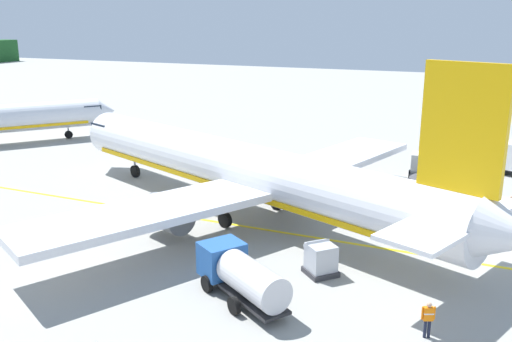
# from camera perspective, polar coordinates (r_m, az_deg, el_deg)

# --- Properties ---
(airliner_foreground) EXTENTS (33.54, 39.92, 11.90)m
(airliner_foreground) POSITION_cam_1_polar(r_m,az_deg,el_deg) (39.83, -1.35, 0.06)
(airliner_foreground) COLOR white
(airliner_foreground) RESTS_ON ground
(service_truck_baggage) EXTENTS (4.98, 6.17, 2.40)m
(service_truck_baggage) POSITION_cam_1_polar(r_m,az_deg,el_deg) (28.64, -1.50, -10.52)
(service_truck_baggage) COLOR #2659A5
(service_truck_baggage) RESTS_ON ground
(service_truck_catering) EXTENTS (4.36, 5.95, 2.98)m
(service_truck_catering) POSITION_cam_1_polar(r_m,az_deg,el_deg) (56.16, 24.70, 1.30)
(service_truck_catering) COLOR #2659A5
(service_truck_catering) RESTS_ON ground
(service_truck_pushback) EXTENTS (6.89, 2.87, 2.68)m
(service_truck_pushback) POSITION_cam_1_polar(r_m,az_deg,el_deg) (50.41, 16.78, 0.06)
(service_truck_pushback) COLOR white
(service_truck_pushback) RESTS_ON ground
(cargo_container_mid) EXTENTS (2.29, 2.29, 1.90)m
(cargo_container_mid) POSITION_cam_1_polar(r_m,az_deg,el_deg) (31.68, 6.64, -8.98)
(cargo_container_mid) COLOR #333338
(cargo_container_mid) RESTS_ON ground
(crew_marshaller) EXTENTS (0.47, 0.49, 1.65)m
(crew_marshaller) POSITION_cam_1_polar(r_m,az_deg,el_deg) (43.97, 24.62, -3.18)
(crew_marshaller) COLOR #191E33
(crew_marshaller) RESTS_ON ground
(crew_loader_left) EXTENTS (0.62, 0.30, 1.72)m
(crew_loader_left) POSITION_cam_1_polar(r_m,az_deg,el_deg) (44.91, 10.14, -1.56)
(crew_loader_left) COLOR #191E33
(crew_loader_left) RESTS_ON ground
(crew_loader_right) EXTENTS (0.40, 0.58, 1.75)m
(crew_loader_right) POSITION_cam_1_polar(r_m,az_deg,el_deg) (26.79, 17.23, -14.08)
(crew_loader_right) COLOR #191E33
(crew_loader_right) RESTS_ON ground
(apron_guide_line) EXTENTS (0.30, 60.00, 0.01)m
(apron_guide_line) POSITION_cam_1_polar(r_m,az_deg,el_deg) (37.47, 3.58, -6.43)
(apron_guide_line) COLOR yellow
(apron_guide_line) RESTS_ON ground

